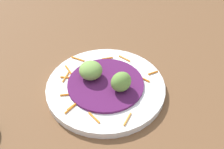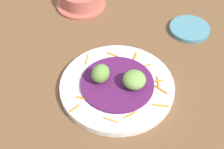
{
  "view_description": "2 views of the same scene",
  "coord_description": "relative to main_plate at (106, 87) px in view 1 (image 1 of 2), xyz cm",
  "views": [
    {
      "loc": [
        7.53,
        -37.49,
        45.6
      ],
      "look_at": [
        5.8,
        5.9,
        6.39
      ],
      "focal_mm": 42.73,
      "sensor_mm": 36.0,
      "label": 1
    },
    {
      "loc": [
        19.88,
        55.17,
        63.61
      ],
      "look_at": [
        5.4,
        4.69,
        6.46
      ],
      "focal_mm": 54.71,
      "sensor_mm": 36.0,
      "label": 2
    }
  ],
  "objects": [
    {
      "name": "carrot_garnish",
      "position": [
        -2.69,
        0.37,
        1.02
      ],
      "size": [
        22.8,
        21.99,
        0.4
      ],
      "color": "orange",
      "rests_on": "main_plate"
    },
    {
      "name": "table_surface",
      "position": [
        -4.38,
        -5.5,
        -1.82
      ],
      "size": [
        110.0,
        110.0,
        2.0
      ],
      "primitive_type": "cube",
      "color": "brown",
      "rests_on": "ground"
    },
    {
      "name": "guac_scoop_center",
      "position": [
        3.45,
        -1.86,
        3.6
      ],
      "size": [
        6.17,
        6.12,
        4.37
      ],
      "primitive_type": "ellipsoid",
      "rotation": [
        0.0,
        0.0,
        2.31
      ],
      "color": "olive",
      "rests_on": "cabbage_bed"
    },
    {
      "name": "main_plate",
      "position": [
        0.0,
        0.0,
        0.0
      ],
      "size": [
        26.82,
        26.82,
        1.63
      ],
      "primitive_type": "cylinder",
      "color": "white",
      "rests_on": "table_surface"
    },
    {
      "name": "cabbage_bed",
      "position": [
        0.0,
        0.0,
        1.11
      ],
      "size": [
        17.2,
        17.2,
        0.59
      ],
      "primitive_type": "cylinder",
      "color": "#51194C",
      "rests_on": "main_plate"
    },
    {
      "name": "guac_scoop_left",
      "position": [
        -3.45,
        1.86,
        3.35
      ],
      "size": [
        7.19,
        7.17,
        3.88
      ],
      "primitive_type": "ellipsoid",
      "rotation": [
        0.0,
        0.0,
        1.07
      ],
      "color": "#759E47",
      "rests_on": "cabbage_bed"
    }
  ]
}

